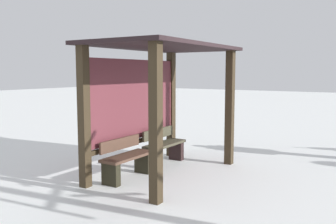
% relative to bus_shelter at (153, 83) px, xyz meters
% --- Properties ---
extents(ground_plane, '(60.00, 60.00, 0.00)m').
position_rel_bus_shelter_xyz_m(ground_plane, '(0.00, -0.26, -1.65)').
color(ground_plane, white).
extents(bus_shelter, '(2.98, 1.73, 2.33)m').
position_rel_bus_shelter_xyz_m(bus_shelter, '(0.00, 0.00, 0.00)').
color(bus_shelter, '#342819').
rests_on(bus_shelter, ground).
extents(bench_left_inside, '(1.09, 0.37, 0.70)m').
position_rel_bus_shelter_xyz_m(bench_left_inside, '(-0.59, 0.16, -1.33)').
color(bench_left_inside, '#4D3529').
rests_on(bench_left_inside, ground).
extents(bench_center_inside, '(1.09, 0.35, 0.72)m').
position_rel_bus_shelter_xyz_m(bench_center_inside, '(0.59, 0.16, -1.32)').
color(bench_center_inside, '#413D2D').
rests_on(bench_center_inside, ground).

